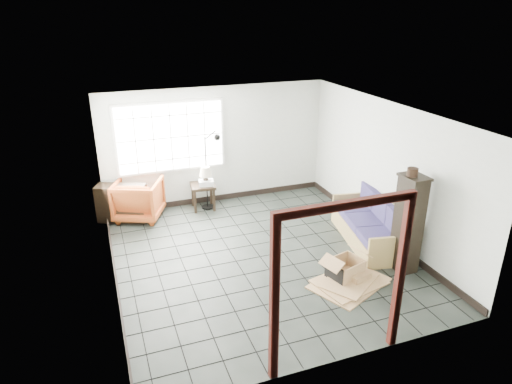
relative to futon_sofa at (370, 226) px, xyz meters
name	(u,v)px	position (x,y,z in m)	size (l,w,h in m)	color
ground	(260,257)	(-2.16, 0.17, -0.32)	(5.50, 5.50, 0.00)	black
room_shell	(260,168)	(-2.16, 0.20, 1.36)	(5.02, 5.52, 2.61)	silver
window_panel	(171,137)	(-3.16, 2.87, 1.28)	(2.32, 0.08, 1.52)	silver
doorway_trim	(342,265)	(-2.16, -2.53, 1.06)	(1.80, 0.08, 2.20)	#39110D
futon_sofa	(370,226)	(0.00, 0.00, 0.00)	(1.11, 2.08, 0.87)	olive
armchair	(138,197)	(-3.97, 2.57, 0.15)	(0.90, 0.85, 0.93)	brown
side_table	(203,189)	(-2.59, 2.57, 0.15)	(0.56, 0.56, 0.56)	black
table_lamp	(205,172)	(-2.53, 2.52, 0.54)	(0.35, 0.35, 0.42)	black
projector	(206,183)	(-2.53, 2.51, 0.30)	(0.35, 0.30, 0.11)	silver
floor_lamp	(212,168)	(-2.37, 2.57, 0.61)	(0.53, 0.35, 1.73)	black
console_shelf	(122,203)	(-4.31, 2.57, 0.07)	(1.06, 0.75, 0.77)	black
tall_shelf	(408,223)	(-0.01, -1.03, 0.54)	(0.37, 0.47, 1.69)	black
pot	(412,172)	(-0.06, -1.02, 1.44)	(0.20, 0.20, 0.13)	black
open_box	(345,269)	(-1.10, -0.97, -0.14)	(0.93, 0.62, 0.48)	#A68650
cardboard_pile	(350,281)	(-1.09, -1.13, -0.27)	(1.46, 1.28, 0.18)	#A68650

